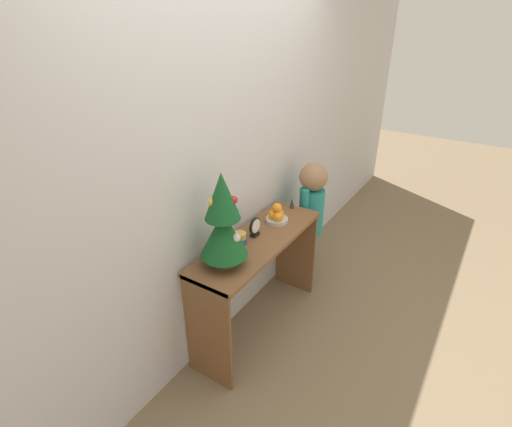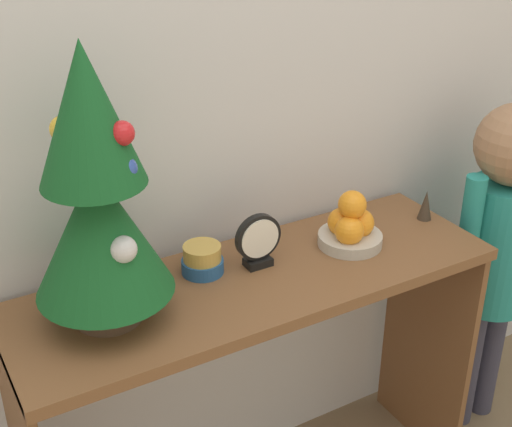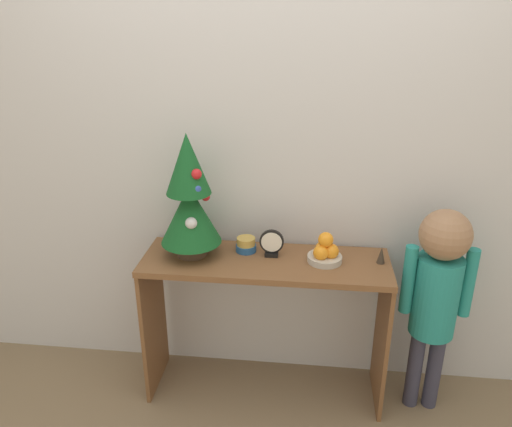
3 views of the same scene
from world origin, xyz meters
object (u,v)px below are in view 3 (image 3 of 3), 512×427
mini_tree (189,199)px  fruit_bowl (325,252)px  child_figure (437,286)px  figurine (381,255)px  desk_clock (272,243)px  singing_bowl (246,245)px

mini_tree → fruit_bowl: size_ratio=3.67×
fruit_bowl → child_figure: child_figure is taller
mini_tree → figurine: bearing=0.9°
fruit_bowl → mini_tree: bearing=-179.9°
desk_clock → figurine: desk_clock is taller
fruit_bowl → desk_clock: (-0.26, 0.03, 0.02)m
singing_bowl → desk_clock: 0.14m
figurine → desk_clock: bearing=178.6°
desk_clock → figurine: (0.52, -0.01, -0.03)m
mini_tree → singing_bowl: bearing=14.6°
figurine → mini_tree: bearing=-179.1°
desk_clock → child_figure: size_ratio=0.13×
child_figure → figurine: bearing=168.5°
singing_bowl → desk_clock: (0.13, -0.04, 0.03)m
singing_bowl → desk_clock: bearing=-17.3°
mini_tree → desk_clock: (0.39, 0.03, -0.22)m
singing_bowl → desk_clock: size_ratio=0.74×
fruit_bowl → child_figure: 0.54m
desk_clock → figurine: bearing=-1.4°
fruit_bowl → figurine: (0.26, 0.01, -0.01)m
mini_tree → singing_bowl: 0.37m
mini_tree → fruit_bowl: (0.64, 0.00, -0.24)m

